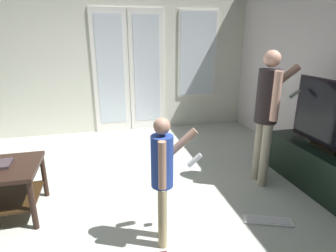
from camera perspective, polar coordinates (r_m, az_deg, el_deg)
The scene contains 7 objects.
ground_plane at distance 2.91m, azimuth -13.50°, elevation -17.61°, with size 5.65×5.27×0.02m, color #B6B9AF.
wall_back_with_doors at distance 4.99m, azimuth -13.93°, elevation 13.92°, with size 5.65×0.09×2.78m.
tv_stand at distance 3.58m, azimuth 29.10°, elevation -7.84°, with size 0.44×1.42×0.48m.
flat_screen_tv at distance 3.39m, azimuth 30.62°, elevation 1.77°, with size 0.08×1.03×0.76m.
person_adult at distance 3.24m, azimuth 19.99°, elevation 3.69°, with size 0.62×0.42×1.54m.
person_child at distance 2.18m, azimuth -0.96°, elevation -9.45°, with size 0.44×0.29×1.10m.
loose_keyboard at distance 2.90m, azimuth 20.03°, elevation -18.00°, with size 0.46×0.28×0.02m.
Camera 1 is at (0.09, -2.38, 1.66)m, focal length 29.39 mm.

